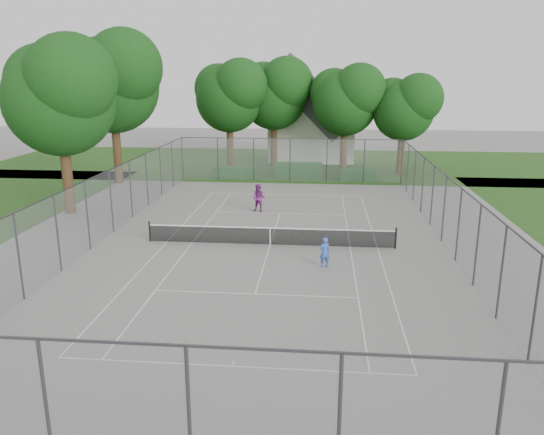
# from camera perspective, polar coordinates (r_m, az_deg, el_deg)

# --- Properties ---
(ground) EXTENTS (120.00, 120.00, 0.00)m
(ground) POSITION_cam_1_polar(r_m,az_deg,el_deg) (27.52, -0.19, -2.96)
(ground) COLOR slate
(ground) RESTS_ON ground
(grass_far) EXTENTS (60.00, 20.00, 0.00)m
(grass_far) POSITION_cam_1_polar(r_m,az_deg,el_deg) (52.79, 2.53, 5.84)
(grass_far) COLOR #1F4313
(grass_far) RESTS_ON ground
(court_markings) EXTENTS (11.03, 23.83, 0.01)m
(court_markings) POSITION_cam_1_polar(r_m,az_deg,el_deg) (27.52, -0.19, -2.94)
(court_markings) COLOR silver
(court_markings) RESTS_ON ground
(tennis_net) EXTENTS (12.87, 0.10, 1.10)m
(tennis_net) POSITION_cam_1_polar(r_m,az_deg,el_deg) (27.37, -0.19, -1.94)
(tennis_net) COLOR black
(tennis_net) RESTS_ON ground
(perimeter_fence) EXTENTS (18.08, 34.08, 3.52)m
(perimeter_fence) POSITION_cam_1_polar(r_m,az_deg,el_deg) (27.01, -0.20, 0.69)
(perimeter_fence) COLOR #38383D
(perimeter_fence) RESTS_ON ground
(tree_far_left) EXTENTS (6.94, 6.34, 9.98)m
(tree_far_left) POSITION_cam_1_polar(r_m,az_deg,el_deg) (49.43, -4.56, 13.16)
(tree_far_left) COLOR #3D2716
(tree_far_left) RESTS_ON ground
(tree_far_midleft) EXTENTS (7.08, 6.46, 10.17)m
(tree_far_midleft) POSITION_cam_1_polar(r_m,az_deg,el_deg) (50.89, 0.31, 13.42)
(tree_far_midleft) COLOR #3D2716
(tree_far_midleft) RESTS_ON ground
(tree_far_midright) EXTENTS (6.63, 6.05, 9.53)m
(tree_far_midright) POSITION_cam_1_polar(r_m,az_deg,el_deg) (48.26, 8.00, 12.65)
(tree_far_midright) COLOR #3D2716
(tree_far_midright) RESTS_ON ground
(tree_far_right) EXTENTS (6.03, 5.51, 8.67)m
(tree_far_right) POSITION_cam_1_polar(r_m,az_deg,el_deg) (47.93, 14.09, 11.63)
(tree_far_right) COLOR #3D2716
(tree_far_right) RESTS_ON ground
(tree_side_back) EXTENTS (8.32, 7.60, 11.96)m
(tree_side_back) POSITION_cam_1_polar(r_m,az_deg,el_deg) (44.22, -16.78, 14.13)
(tree_side_back) COLOR #3D2716
(tree_side_back) RESTS_ON ground
(tree_side_front) EXTENTS (7.60, 6.94, 10.93)m
(tree_side_front) POSITION_cam_1_polar(r_m,az_deg,el_deg) (35.13, -21.88, 12.40)
(tree_side_front) COLOR #3D2716
(tree_side_front) RESTS_ON ground
(hedge_left) EXTENTS (3.67, 1.10, 0.92)m
(hedge_left) POSITION_cam_1_polar(r_m,az_deg,el_deg) (45.33, -3.99, 4.85)
(hedge_left) COLOR #194E1B
(hedge_left) RESTS_ON ground
(hedge_mid) EXTENTS (3.94, 1.13, 1.24)m
(hedge_mid) POSITION_cam_1_polar(r_m,az_deg,el_deg) (45.47, 2.90, 5.11)
(hedge_mid) COLOR #194E1B
(hedge_mid) RESTS_ON ground
(hedge_right) EXTENTS (2.91, 1.07, 0.87)m
(hedge_right) POSITION_cam_1_polar(r_m,az_deg,el_deg) (44.90, 9.23, 4.56)
(hedge_right) COLOR #194E1B
(hedge_right) RESTS_ON ground
(house) EXTENTS (8.42, 6.53, 10.48)m
(house) POSITION_cam_1_polar(r_m,az_deg,el_deg) (54.96, 4.30, 10.62)
(house) COLOR white
(house) RESTS_ON ground
(girl_player) EXTENTS (0.61, 0.51, 1.41)m
(girl_player) POSITION_cam_1_polar(r_m,az_deg,el_deg) (24.35, 5.67, -3.73)
(girl_player) COLOR blue
(girl_player) RESTS_ON ground
(woman_player) EXTENTS (1.02, 0.89, 1.79)m
(woman_player) POSITION_cam_1_polar(r_m,az_deg,el_deg) (33.86, -1.44, 2.09)
(woman_player) COLOR #7A2877
(woman_player) RESTS_ON ground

